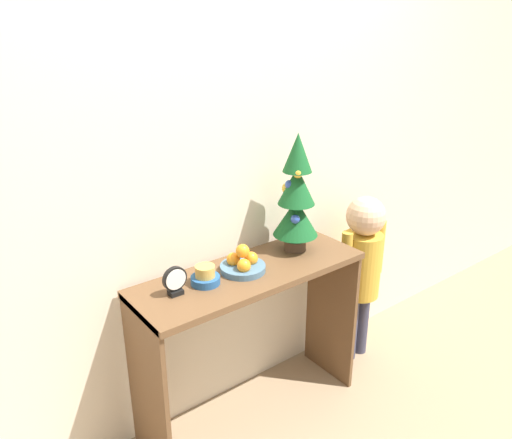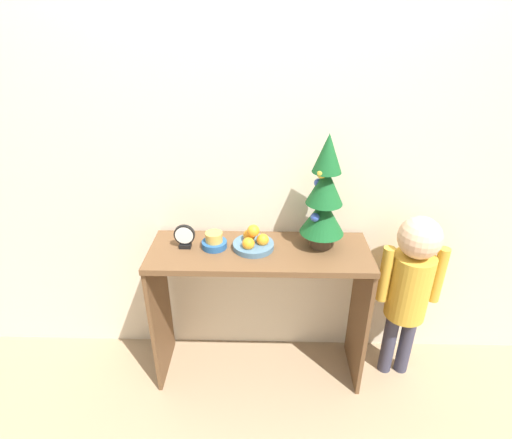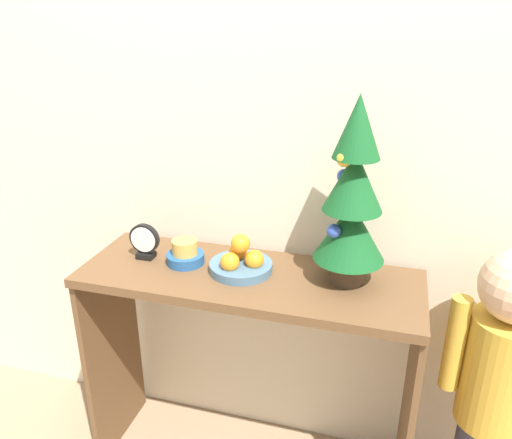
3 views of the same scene
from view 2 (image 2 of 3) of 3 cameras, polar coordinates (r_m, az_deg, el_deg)
name	(u,v)px [view 2 (image 2 of 3)]	position (r m, az deg, el deg)	size (l,w,h in m)	color
ground_plane	(258,395)	(2.34, 0.34, -23.74)	(12.00, 12.00, 0.00)	#997F60
back_wall	(261,145)	(1.98, 0.66, 10.58)	(7.00, 0.05, 2.50)	beige
console_table	(259,283)	(2.06, 0.48, -9.03)	(1.08, 0.37, 0.79)	brown
mini_tree	(324,196)	(1.88, 9.74, 3.33)	(0.21, 0.21, 0.57)	#4C3828
fruit_bowl	(253,242)	(1.95, -0.38, -3.23)	(0.20, 0.20, 0.13)	#476B84
singing_bowl	(214,241)	(1.96, -5.99, -3.14)	(0.12, 0.12, 0.08)	#235189
desk_clock	(185,237)	(1.97, -10.17, -2.42)	(0.10, 0.04, 0.12)	black
child_figure	(411,280)	(2.18, 21.23, -8.10)	(0.32, 0.21, 0.97)	#38384C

